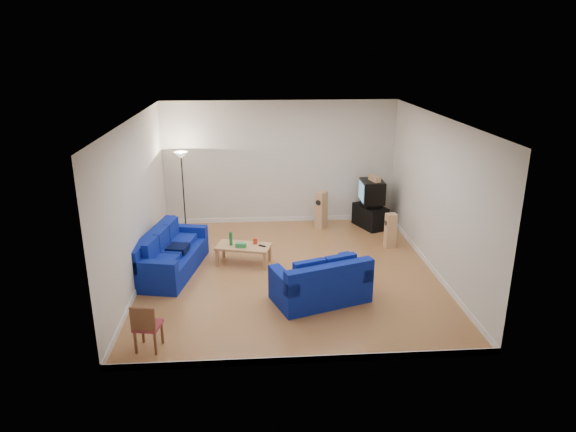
{
  "coord_description": "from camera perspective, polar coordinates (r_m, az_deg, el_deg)",
  "views": [
    {
      "loc": [
        -0.74,
        -9.78,
        4.54
      ],
      "look_at": [
        0.0,
        0.4,
        1.1
      ],
      "focal_mm": 32.0,
      "sensor_mm": 36.0,
      "label": 1
    }
  ],
  "objects": [
    {
      "name": "centre_speaker",
      "position": [
        13.13,
        9.6,
        4.13
      ],
      "size": [
        0.25,
        0.41,
        0.13
      ],
      "primitive_type": "cube",
      "rotation": [
        0.0,
        0.0,
        -1.3
      ],
      "color": "tan",
      "rests_on": "television"
    },
    {
      "name": "room",
      "position": [
        10.25,
        0.16,
        1.64
      ],
      "size": [
        6.01,
        6.51,
        3.21
      ],
      "color": "brown",
      "rests_on": "ground"
    },
    {
      "name": "floor_lamp",
      "position": [
        12.89,
        -11.73,
        5.44
      ],
      "size": [
        0.35,
        0.35,
        2.04
      ],
      "color": "black",
      "rests_on": "ground"
    },
    {
      "name": "speaker_right",
      "position": [
        12.17,
        11.31,
        -1.59
      ],
      "size": [
        0.27,
        0.22,
        0.82
      ],
      "rotation": [
        0.0,
        0.0,
        -1.46
      ],
      "color": "tan",
      "rests_on": "ground"
    },
    {
      "name": "av_receiver",
      "position": [
        13.32,
        9.09,
        1.28
      ],
      "size": [
        0.41,
        0.48,
        0.1
      ],
      "primitive_type": "cube",
      "rotation": [
        0.0,
        0.0,
        -1.43
      ],
      "color": "black",
      "rests_on": "tv_stand"
    },
    {
      "name": "bottle",
      "position": [
        11.08,
        -6.37,
        -2.52
      ],
      "size": [
        0.1,
        0.1,
        0.3
      ],
      "primitive_type": "cylinder",
      "rotation": [
        0.0,
        0.0,
        -0.57
      ],
      "color": "#197233",
      "rests_on": "coffee_table"
    },
    {
      "name": "sofa_three_seat",
      "position": [
        10.98,
        -13.14,
        -4.48
      ],
      "size": [
        1.38,
        2.37,
        0.86
      ],
      "rotation": [
        0.0,
        0.0,
        -1.77
      ],
      "color": "#00107A",
      "rests_on": "ground"
    },
    {
      "name": "red_canister",
      "position": [
        11.13,
        -3.67,
        -2.79
      ],
      "size": [
        0.1,
        0.1,
        0.13
      ],
      "primitive_type": "cylinder",
      "rotation": [
        0.0,
        0.0,
        -0.15
      ],
      "color": "red",
      "rests_on": "coffee_table"
    },
    {
      "name": "remote",
      "position": [
        11.01,
        -2.88,
        -3.33
      ],
      "size": [
        0.16,
        0.14,
        0.02
      ],
      "primitive_type": "cube",
      "rotation": [
        0.0,
        0.0,
        -0.65
      ],
      "color": "black",
      "rests_on": "coffee_table"
    },
    {
      "name": "speaker_left",
      "position": [
        13.2,
        3.71,
        0.69
      ],
      "size": [
        0.35,
        0.36,
        0.96
      ],
      "rotation": [
        0.0,
        0.0,
        -0.7
      ],
      "color": "tan",
      "rests_on": "ground"
    },
    {
      "name": "coffee_table",
      "position": [
        11.1,
        -4.97,
        -3.54
      ],
      "size": [
        1.26,
        0.85,
        0.42
      ],
      "rotation": [
        0.0,
        0.0,
        -0.26
      ],
      "color": "tan",
      "rests_on": "ground"
    },
    {
      "name": "sofa_loveseat",
      "position": [
        9.53,
        3.76,
        -7.68
      ],
      "size": [
        1.92,
        1.46,
        0.85
      ],
      "rotation": [
        0.0,
        0.0,
        0.34
      ],
      "color": "#00107A",
      "rests_on": "ground"
    },
    {
      "name": "dining_chair",
      "position": [
        8.32,
        -15.49,
        -11.59
      ],
      "size": [
        0.44,
        0.44,
        0.8
      ],
      "rotation": [
        0.0,
        0.0,
        -0.17
      ],
      "color": "brown",
      "rests_on": "ground"
    },
    {
      "name": "television",
      "position": [
        13.28,
        9.3,
        2.73
      ],
      "size": [
        0.57,
        0.74,
        0.57
      ],
      "rotation": [
        0.0,
        0.0,
        -1.58
      ],
      "color": "black",
      "rests_on": "av_receiver"
    },
    {
      "name": "tissue_box",
      "position": [
        10.98,
        -5.26,
        -3.24
      ],
      "size": [
        0.24,
        0.16,
        0.09
      ],
      "primitive_type": "cube",
      "rotation": [
        0.0,
        0.0,
        -0.16
      ],
      "color": "green",
      "rests_on": "coffee_table"
    },
    {
      "name": "tv_stand",
      "position": [
        13.47,
        9.1,
        -0.03
      ],
      "size": [
        0.83,
        1.06,
        0.57
      ],
      "primitive_type": "cube",
      "rotation": [
        0.0,
        0.0,
        -1.18
      ],
      "color": "black",
      "rests_on": "ground"
    }
  ]
}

